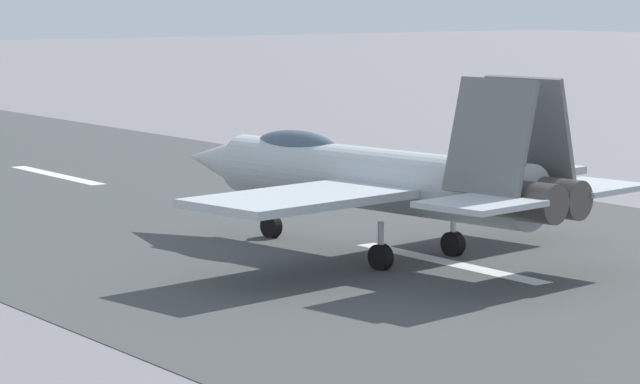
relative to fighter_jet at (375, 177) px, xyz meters
name	(u,v)px	position (x,y,z in m)	size (l,w,h in m)	color
ground_plane	(438,261)	(-1.83, -0.98, -2.42)	(400.00, 400.00, 0.00)	slate
runway_strip	(439,261)	(-1.85, -0.98, -2.41)	(240.00, 26.00, 0.02)	#434645
fighter_jet	(375,177)	(0.00, 0.00, 0.00)	(16.47, 14.66, 5.61)	#B1BABC
crew_person	(266,158)	(18.04, -8.19, -1.62)	(0.42, 0.66, 1.59)	#1E2338
marker_cone_mid	(576,191)	(5.39, -14.16, -2.14)	(0.44, 0.44, 0.55)	orange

